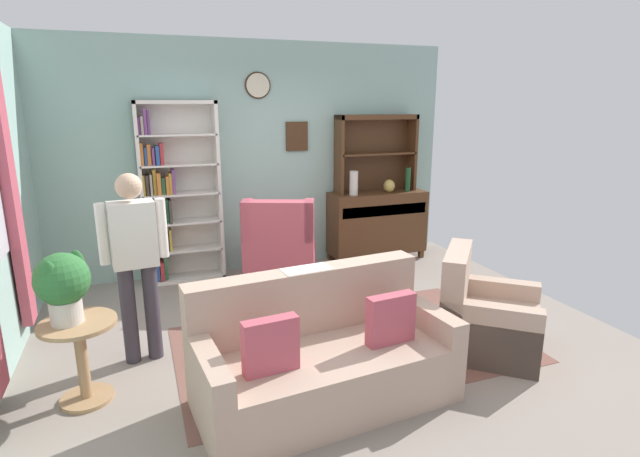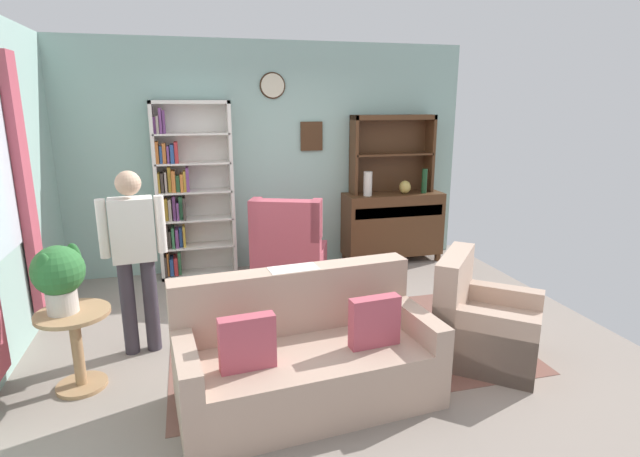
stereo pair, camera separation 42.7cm
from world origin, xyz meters
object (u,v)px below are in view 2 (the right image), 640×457
(sideboard_hutch, at_px, (392,143))
(armchair_floral, at_px, (483,326))
(plant_stand, at_px, (76,341))
(coffee_table, at_px, (315,306))
(vase_round, at_px, (405,187))
(potted_plant_large, at_px, (59,274))
(bookshelf, at_px, (188,193))
(person_reading, at_px, (134,250))
(vase_tall, at_px, (368,184))
(couch_floral, at_px, (306,358))
(wingback_chair, at_px, (289,254))
(bottle_wine, at_px, (424,181))
(sideboard, at_px, (392,224))
(book_stack, at_px, (308,293))

(sideboard_hutch, xyz_separation_m, armchair_floral, (-0.31, -2.76, -1.27))
(plant_stand, bearing_deg, coffee_table, 7.13)
(vase_round, height_order, potted_plant_large, potted_plant_large)
(bookshelf, relative_size, person_reading, 1.35)
(coffee_table, bearing_deg, armchair_floral, -26.03)
(vase_tall, xyz_separation_m, vase_round, (0.52, 0.01, -0.07))
(sideboard_hutch, bearing_deg, potted_plant_large, -146.00)
(couch_floral, relative_size, wingback_chair, 1.78)
(coffee_table, bearing_deg, bottle_wine, 44.65)
(vase_tall, height_order, armchair_floral, vase_tall)
(sideboard, relative_size, coffee_table, 1.62)
(couch_floral, bearing_deg, sideboard, 56.81)
(bottle_wine, xyz_separation_m, coffee_table, (-1.97, -1.94, -0.73))
(wingback_chair, height_order, book_stack, wingback_chair)
(sideboard_hutch, relative_size, person_reading, 0.71)
(couch_floral, xyz_separation_m, plant_stand, (-1.60, 0.57, 0.07))
(vase_tall, height_order, person_reading, person_reading)
(sideboard, xyz_separation_m, sideboard_hutch, (0.00, 0.11, 1.05))
(vase_tall, distance_m, vase_round, 0.52)
(couch_floral, height_order, plant_stand, couch_floral)
(vase_tall, height_order, couch_floral, vase_tall)
(bookshelf, height_order, coffee_table, bookshelf)
(vase_tall, bearing_deg, person_reading, -147.26)
(couch_floral, distance_m, plant_stand, 1.70)
(sideboard_hutch, height_order, bottle_wine, sideboard_hutch)
(bottle_wine, distance_m, wingback_chair, 2.08)
(bookshelf, xyz_separation_m, vase_round, (2.73, -0.15, -0.02))
(vase_round, xyz_separation_m, person_reading, (-3.18, -1.72, -0.10))
(sideboard, distance_m, plant_stand, 4.13)
(sideboard, relative_size, wingback_chair, 1.24)
(sideboard, height_order, armchair_floral, sideboard)
(vase_round, height_order, person_reading, person_reading)
(person_reading, bearing_deg, potted_plant_large, -134.58)
(wingback_chair, xyz_separation_m, coffee_table, (-0.06, -1.46, -0.03))
(bookshelf, relative_size, sideboard_hutch, 1.91)
(wingback_chair, distance_m, plant_stand, 2.58)
(vase_round, relative_size, plant_stand, 0.28)
(wingback_chair, bearing_deg, vase_round, 16.90)
(bottle_wine, xyz_separation_m, couch_floral, (-2.24, -2.74, -0.77))
(vase_tall, relative_size, coffee_table, 0.39)
(sideboard, distance_m, coffee_table, 2.58)
(armchair_floral, distance_m, potted_plant_large, 3.28)
(sideboard, relative_size, potted_plant_large, 2.61)
(couch_floral, height_order, person_reading, person_reading)
(coffee_table, bearing_deg, vase_round, 49.03)
(vase_tall, xyz_separation_m, book_stack, (-1.24, -1.90, -0.62))
(sideboard_hutch, height_order, armchair_floral, sideboard_hutch)
(couch_floral, distance_m, coffee_table, 0.85)
(potted_plant_large, bearing_deg, vase_tall, 34.92)
(couch_floral, relative_size, potted_plant_large, 3.77)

